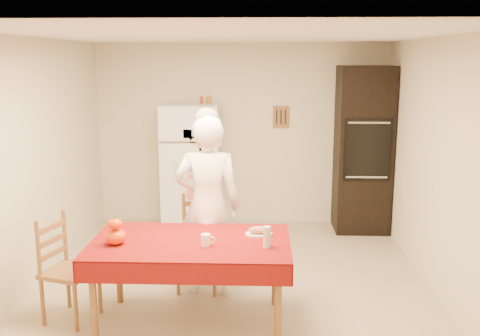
{
  "coord_description": "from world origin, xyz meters",
  "views": [
    {
      "loc": [
        0.26,
        -5.12,
        2.29
      ],
      "look_at": [
        0.06,
        0.2,
        1.2
      ],
      "focal_mm": 40.0,
      "sensor_mm": 36.0,
      "label": 1
    }
  ],
  "objects_px": {
    "chair_far": "(200,239)",
    "wine_glass": "(267,237)",
    "dining_table": "(191,249)",
    "coffee_mug": "(206,240)",
    "bread_plate": "(259,234)",
    "chair_left": "(64,265)",
    "pumpkin_lower": "(116,237)",
    "refrigerator": "(192,168)",
    "oven_cabinet": "(363,150)",
    "seated_woman": "(208,206)"
  },
  "relations": [
    {
      "from": "pumpkin_lower",
      "to": "wine_glass",
      "type": "height_order",
      "value": "wine_glass"
    },
    {
      "from": "bread_plate",
      "to": "seated_woman",
      "type": "bearing_deg",
      "value": 136.08
    },
    {
      "from": "seated_woman",
      "to": "chair_left",
      "type": "bearing_deg",
      "value": 27.17
    },
    {
      "from": "refrigerator",
      "to": "chair_left",
      "type": "relative_size",
      "value": 1.79
    },
    {
      "from": "chair_far",
      "to": "wine_glass",
      "type": "height_order",
      "value": "chair_far"
    },
    {
      "from": "dining_table",
      "to": "pumpkin_lower",
      "type": "xyz_separation_m",
      "value": [
        -0.62,
        -0.11,
        0.13
      ]
    },
    {
      "from": "wine_glass",
      "to": "bread_plate",
      "type": "xyz_separation_m",
      "value": [
        -0.07,
        0.3,
        -0.08
      ]
    },
    {
      "from": "oven_cabinet",
      "to": "seated_woman",
      "type": "height_order",
      "value": "oven_cabinet"
    },
    {
      "from": "refrigerator",
      "to": "pumpkin_lower",
      "type": "relative_size",
      "value": 9.7
    },
    {
      "from": "bread_plate",
      "to": "chair_far",
      "type": "bearing_deg",
      "value": 133.76
    },
    {
      "from": "pumpkin_lower",
      "to": "bread_plate",
      "type": "relative_size",
      "value": 0.73
    },
    {
      "from": "chair_far",
      "to": "bread_plate",
      "type": "bearing_deg",
      "value": -43.03
    },
    {
      "from": "refrigerator",
      "to": "coffee_mug",
      "type": "relative_size",
      "value": 17.0
    },
    {
      "from": "refrigerator",
      "to": "wine_glass",
      "type": "height_order",
      "value": "refrigerator"
    },
    {
      "from": "refrigerator",
      "to": "wine_glass",
      "type": "xyz_separation_m",
      "value": [
        0.98,
        -2.8,
        -0.0
      ]
    },
    {
      "from": "dining_table",
      "to": "chair_far",
      "type": "relative_size",
      "value": 1.79
    },
    {
      "from": "dining_table",
      "to": "seated_woman",
      "type": "xyz_separation_m",
      "value": [
        0.09,
        0.65,
        0.2
      ]
    },
    {
      "from": "oven_cabinet",
      "to": "dining_table",
      "type": "height_order",
      "value": "oven_cabinet"
    },
    {
      "from": "oven_cabinet",
      "to": "dining_table",
      "type": "distance_m",
      "value": 3.38
    },
    {
      "from": "chair_left",
      "to": "pumpkin_lower",
      "type": "bearing_deg",
      "value": -90.35
    },
    {
      "from": "dining_table",
      "to": "coffee_mug",
      "type": "bearing_deg",
      "value": -39.4
    },
    {
      "from": "coffee_mug",
      "to": "pumpkin_lower",
      "type": "distance_m",
      "value": 0.76
    },
    {
      "from": "dining_table",
      "to": "pumpkin_lower",
      "type": "distance_m",
      "value": 0.64
    },
    {
      "from": "chair_left",
      "to": "pumpkin_lower",
      "type": "xyz_separation_m",
      "value": [
        0.52,
        -0.16,
        0.32
      ]
    },
    {
      "from": "chair_left",
      "to": "refrigerator",
      "type": "bearing_deg",
      "value": -0.48
    },
    {
      "from": "oven_cabinet",
      "to": "dining_table",
      "type": "xyz_separation_m",
      "value": [
        -1.96,
        -2.72,
        -0.41
      ]
    },
    {
      "from": "refrigerator",
      "to": "chair_far",
      "type": "height_order",
      "value": "refrigerator"
    },
    {
      "from": "coffee_mug",
      "to": "wine_glass",
      "type": "height_order",
      "value": "wine_glass"
    },
    {
      "from": "oven_cabinet",
      "to": "pumpkin_lower",
      "type": "relative_size",
      "value": 12.56
    },
    {
      "from": "seated_woman",
      "to": "dining_table",
      "type": "bearing_deg",
      "value": 83.56
    },
    {
      "from": "oven_cabinet",
      "to": "chair_far",
      "type": "bearing_deg",
      "value": -135.52
    },
    {
      "from": "refrigerator",
      "to": "dining_table",
      "type": "height_order",
      "value": "refrigerator"
    },
    {
      "from": "oven_cabinet",
      "to": "pumpkin_lower",
      "type": "xyz_separation_m",
      "value": [
        -2.57,
        -2.83,
        -0.27
      ]
    },
    {
      "from": "refrigerator",
      "to": "bread_plate",
      "type": "xyz_separation_m",
      "value": [
        0.91,
        -2.51,
        -0.08
      ]
    },
    {
      "from": "dining_table",
      "to": "chair_far",
      "type": "height_order",
      "value": "chair_far"
    },
    {
      "from": "refrigerator",
      "to": "dining_table",
      "type": "xyz_separation_m",
      "value": [
        0.32,
        -2.68,
        -0.16
      ]
    },
    {
      "from": "wine_glass",
      "to": "bread_plate",
      "type": "distance_m",
      "value": 0.32
    },
    {
      "from": "dining_table",
      "to": "refrigerator",
      "type": "bearing_deg",
      "value": 96.9
    },
    {
      "from": "dining_table",
      "to": "wine_glass",
      "type": "bearing_deg",
      "value": -11.08
    },
    {
      "from": "pumpkin_lower",
      "to": "wine_glass",
      "type": "distance_m",
      "value": 1.27
    },
    {
      "from": "refrigerator",
      "to": "wine_glass",
      "type": "bearing_deg",
      "value": -70.83
    },
    {
      "from": "refrigerator",
      "to": "coffee_mug",
      "type": "xyz_separation_m",
      "value": [
        0.47,
        -2.79,
        -0.04
      ]
    },
    {
      "from": "seated_woman",
      "to": "bread_plate",
      "type": "height_order",
      "value": "seated_woman"
    },
    {
      "from": "oven_cabinet",
      "to": "bread_plate",
      "type": "distance_m",
      "value": 2.92
    },
    {
      "from": "oven_cabinet",
      "to": "bread_plate",
      "type": "relative_size",
      "value": 9.17
    },
    {
      "from": "dining_table",
      "to": "pumpkin_lower",
      "type": "height_order",
      "value": "pumpkin_lower"
    },
    {
      "from": "oven_cabinet",
      "to": "dining_table",
      "type": "bearing_deg",
      "value": -125.68
    },
    {
      "from": "seated_woman",
      "to": "coffee_mug",
      "type": "relative_size",
      "value": 17.81
    },
    {
      "from": "chair_far",
      "to": "wine_glass",
      "type": "relative_size",
      "value": 5.4
    },
    {
      "from": "oven_cabinet",
      "to": "coffee_mug",
      "type": "bearing_deg",
      "value": -122.53
    }
  ]
}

